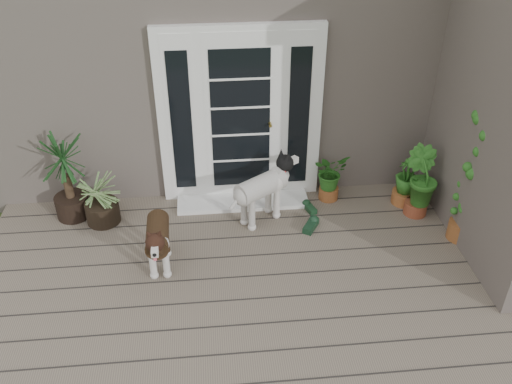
{
  "coord_description": "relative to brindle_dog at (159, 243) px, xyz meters",
  "views": [
    {
      "loc": [
        -0.58,
        -3.17,
        3.97
      ],
      "look_at": [
        -0.1,
        1.75,
        0.7
      ],
      "focal_mm": 38.5,
      "sensor_mm": 36.0,
      "label": 1
    }
  ],
  "objects": [
    {
      "name": "herb_b",
      "position": [
        2.99,
        0.67,
        0.01
      ],
      "size": [
        0.61,
        0.61,
        0.65
      ],
      "primitive_type": "imported",
      "rotation": [
        0.0,
        0.0,
        2.21
      ],
      "color": "#225B1A",
      "rests_on": "deck"
    },
    {
      "name": "spider_plant",
      "position": [
        -0.71,
        0.87,
        0.03
      ],
      "size": [
        0.85,
        0.85,
        0.69
      ],
      "primitive_type": null,
      "rotation": [
        0.0,
        0.0,
        -0.39
      ],
      "color": "#7F9E61",
      "rests_on": "deck"
    },
    {
      "name": "deck",
      "position": [
        1.15,
        -0.91,
        -0.37
      ],
      "size": [
        6.2,
        4.6,
        0.12
      ],
      "primitive_type": "cube",
      "color": "#6B5B4C",
      "rests_on": "ground"
    },
    {
      "name": "brindle_dog",
      "position": [
        0.0,
        0.0,
        0.0
      ],
      "size": [
        0.34,
        0.75,
        0.62
      ],
      "primitive_type": null,
      "rotation": [
        0.0,
        0.0,
        3.17
      ],
      "color": "#3E2916",
      "rests_on": "deck"
    },
    {
      "name": "herb_c",
      "position": [
        2.92,
        0.91,
        -0.05
      ],
      "size": [
        0.44,
        0.44,
        0.52
      ],
      "primitive_type": "imported",
      "rotation": [
        0.0,
        0.0,
        4.3
      ],
      "color": "#215418",
      "rests_on": "deck"
    },
    {
      "name": "sapling",
      "position": [
        3.33,
        0.16,
        0.46
      ],
      "size": [
        0.48,
        0.48,
        1.55
      ],
      "primitive_type": null,
      "rotation": [
        0.0,
        0.0,
        0.06
      ],
      "color": "#265518",
      "rests_on": "deck"
    },
    {
      "name": "house_main",
      "position": [
        1.15,
        3.34,
        1.12
      ],
      "size": [
        7.4,
        4.0,
        3.1
      ],
      "primitive_type": "cube",
      "color": "#665E54",
      "rests_on": "ground"
    },
    {
      "name": "door_step",
      "position": [
        0.95,
        1.09,
        -0.29
      ],
      "size": [
        1.6,
        0.4,
        0.05
      ],
      "primitive_type": "cube",
      "color": "white",
      "rests_on": "deck"
    },
    {
      "name": "door_unit",
      "position": [
        0.95,
        1.29,
        0.76
      ],
      "size": [
        1.9,
        0.14,
        2.15
      ],
      "primitive_type": "cube",
      "color": "white",
      "rests_on": "deck"
    },
    {
      "name": "clog_right",
      "position": [
        1.69,
        0.49,
        -0.26
      ],
      "size": [
        0.29,
        0.34,
        0.09
      ],
      "primitive_type": null,
      "rotation": [
        0.0,
        0.0,
        -0.55
      ],
      "color": "black",
      "rests_on": "deck"
    },
    {
      "name": "white_dog",
      "position": [
        1.13,
        0.72,
        0.03
      ],
      "size": [
        0.88,
        0.76,
        0.69
      ],
      "primitive_type": null,
      "rotation": [
        0.0,
        0.0,
        -0.96
      ],
      "color": "white",
      "rests_on": "deck"
    },
    {
      "name": "herb_a",
      "position": [
        2.02,
        1.09,
        -0.05
      ],
      "size": [
        0.57,
        0.57,
        0.53
      ],
      "primitive_type": "imported",
      "rotation": [
        0.0,
        0.0,
        0.52
      ],
      "color": "#1E601B",
      "rests_on": "deck"
    },
    {
      "name": "yucca",
      "position": [
        -1.07,
        1.02,
        0.22
      ],
      "size": [
        0.78,
        0.78,
        1.07
      ],
      "primitive_type": null,
      "rotation": [
        0.0,
        0.0,
        -0.05
      ],
      "color": "black",
      "rests_on": "deck"
    },
    {
      "name": "clog_left",
      "position": [
        1.74,
        0.86,
        -0.27
      ],
      "size": [
        0.2,
        0.29,
        0.08
      ],
      "primitive_type": null,
      "rotation": [
        0.0,
        0.0,
        0.31
      ],
      "color": "#15341C",
      "rests_on": "deck"
    }
  ]
}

